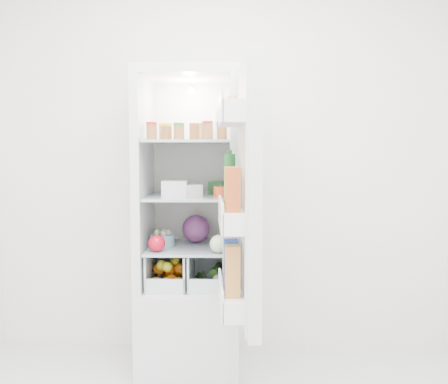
{
  "coord_description": "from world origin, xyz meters",
  "views": [
    {
      "loc": [
        0.06,
        -1.81,
        1.33
      ],
      "look_at": [
        0.02,
        0.95,
        1.1
      ],
      "focal_mm": 40.0,
      "sensor_mm": 36.0,
      "label": 1
    }
  ],
  "objects_px": {
    "red_cabbage": "(196,229)",
    "mushroom_bowl": "(162,240)",
    "fridge_door": "(244,199)",
    "refrigerator": "(190,257)"
  },
  "relations": [
    {
      "from": "red_cabbage",
      "to": "mushroom_bowl",
      "type": "bearing_deg",
      "value": -148.91
    },
    {
      "from": "mushroom_bowl",
      "to": "fridge_door",
      "type": "height_order",
      "value": "fridge_door"
    },
    {
      "from": "mushroom_bowl",
      "to": "fridge_door",
      "type": "xyz_separation_m",
      "value": [
        0.48,
        -0.57,
        0.31
      ]
    },
    {
      "from": "red_cabbage",
      "to": "fridge_door",
      "type": "height_order",
      "value": "fridge_door"
    },
    {
      "from": "refrigerator",
      "to": "fridge_door",
      "type": "height_order",
      "value": "refrigerator"
    },
    {
      "from": "red_cabbage",
      "to": "mushroom_bowl",
      "type": "xyz_separation_m",
      "value": [
        -0.2,
        -0.12,
        -0.05
      ]
    },
    {
      "from": "mushroom_bowl",
      "to": "fridge_door",
      "type": "relative_size",
      "value": 0.12
    },
    {
      "from": "refrigerator",
      "to": "fridge_door",
      "type": "xyz_separation_m",
      "value": [
        0.32,
        -0.64,
        0.43
      ]
    },
    {
      "from": "red_cabbage",
      "to": "mushroom_bowl",
      "type": "height_order",
      "value": "red_cabbage"
    },
    {
      "from": "mushroom_bowl",
      "to": "fridge_door",
      "type": "bearing_deg",
      "value": -49.92
    }
  ]
}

